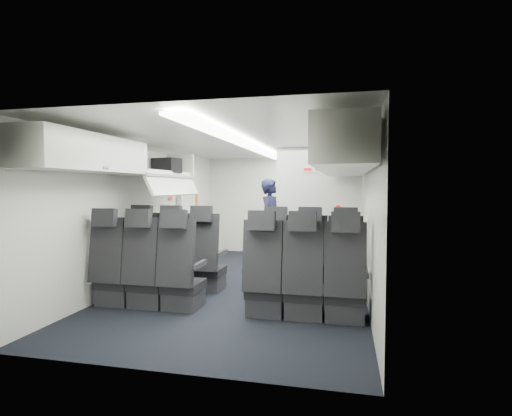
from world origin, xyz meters
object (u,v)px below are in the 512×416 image
at_px(galley_unit, 323,212).
at_px(carry_on_bag, 167,166).
at_px(seat_row_front, 241,265).
at_px(seat_row_mid, 222,279).
at_px(boarding_door, 189,214).
at_px(flight_attendant, 271,222).

distance_m(galley_unit, carry_on_bag, 3.67).
height_order(seat_row_front, galley_unit, galley_unit).
height_order(seat_row_mid, boarding_door, boarding_door).
bearing_deg(carry_on_bag, galley_unit, 62.54).
height_order(boarding_door, flight_attendant, boarding_door).
relative_size(seat_row_mid, galley_unit, 1.75).
relative_size(seat_row_front, flight_attendant, 2.02).
xyz_separation_m(galley_unit, boarding_door, (-2.59, -1.17, 0.00)).
bearing_deg(galley_unit, flight_attendant, -128.23).
height_order(galley_unit, carry_on_bag, carry_on_bag).
bearing_deg(seat_row_front, carry_on_bag, 157.85).
relative_size(boarding_door, carry_on_bag, 4.62).
bearing_deg(seat_row_mid, flight_attendant, 89.32).
bearing_deg(carry_on_bag, seat_row_front, -8.78).
bearing_deg(seat_row_mid, carry_on_bag, 133.32).
bearing_deg(carry_on_bag, seat_row_mid, -33.31).
height_order(seat_row_front, boarding_door, boarding_door).
relative_size(seat_row_mid, boarding_door, 1.79).
xyz_separation_m(seat_row_front, seat_row_mid, (0.00, -0.90, 0.00)).
xyz_separation_m(seat_row_front, boarding_door, (-1.64, 2.09, 0.55)).
distance_m(boarding_door, carry_on_bag, 1.78).
bearing_deg(galley_unit, seat_row_front, -106.28).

